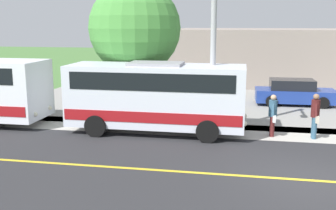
# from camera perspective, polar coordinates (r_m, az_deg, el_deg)

# --- Properties ---
(ground_plane) EXTENTS (120.00, 120.00, 0.00)m
(ground_plane) POSITION_cam_1_polar(r_m,az_deg,el_deg) (12.83, 19.31, -10.07)
(ground_plane) COLOR #477238
(road_surface) EXTENTS (8.00, 100.00, 0.01)m
(road_surface) POSITION_cam_1_polar(r_m,az_deg,el_deg) (12.83, 19.31, -10.05)
(road_surface) COLOR #28282B
(road_surface) RESTS_ON ground
(sidewalk) EXTENTS (2.40, 100.00, 0.01)m
(sidewalk) POSITION_cam_1_polar(r_m,az_deg,el_deg) (17.73, 16.84, -3.92)
(sidewalk) COLOR #B2ADA3
(sidewalk) RESTS_ON ground
(parking_lot_surface) EXTENTS (14.00, 36.00, 0.01)m
(parking_lot_surface) POSITION_cam_1_polar(r_m,az_deg,el_deg) (25.15, 21.91, 0.24)
(parking_lot_surface) COLOR gray
(parking_lot_surface) RESTS_ON ground
(road_centre_line) EXTENTS (0.16, 100.00, 0.00)m
(road_centre_line) POSITION_cam_1_polar(r_m,az_deg,el_deg) (12.83, 19.31, -10.03)
(road_centre_line) COLOR gold
(road_centre_line) RESTS_ON ground
(shuttle_bus_front) EXTENTS (2.60, 7.50, 2.99)m
(shuttle_bus_front) POSITION_cam_1_polar(r_m,az_deg,el_deg) (16.91, -1.70, 1.54)
(shuttle_bus_front) COLOR silver
(shuttle_bus_front) RESTS_ON ground
(pedestrian_with_bags) EXTENTS (0.72, 0.34, 1.83)m
(pedestrian_with_bags) POSITION_cam_1_polar(r_m,az_deg,el_deg) (17.14, 20.14, -1.26)
(pedestrian_with_bags) COLOR #335972
(pedestrian_with_bags) RESTS_ON ground
(pedestrian_waiting) EXTENTS (0.72, 0.34, 1.73)m
(pedestrian_waiting) POSITION_cam_1_polar(r_m,az_deg,el_deg) (16.99, 14.64, -1.23)
(pedestrian_waiting) COLOR #4C1919
(pedestrian_waiting) RESTS_ON ground
(street_light_pole) EXTENTS (1.97, 0.24, 7.46)m
(street_light_pole) POSITION_cam_1_polar(r_m,az_deg,el_deg) (16.72, 6.43, 9.94)
(street_light_pole) COLOR #9E9EA3
(street_light_pole) RESTS_ON ground
(parked_car_near) EXTENTS (2.09, 4.44, 1.45)m
(parked_car_near) POSITION_cam_1_polar(r_m,az_deg,el_deg) (23.94, 17.46, 1.68)
(parked_car_near) COLOR navy
(parked_car_near) RESTS_ON ground
(tree_curbside) EXTENTS (4.48, 4.48, 6.57)m
(tree_curbside) POSITION_cam_1_polar(r_m,az_deg,el_deg) (19.89, -4.73, 10.77)
(tree_curbside) COLOR brown
(tree_curbside) RESTS_ON ground
(commercial_building) EXTENTS (10.00, 22.57, 4.10)m
(commercial_building) POSITION_cam_1_polar(r_m,az_deg,el_deg) (33.82, 20.65, 6.56)
(commercial_building) COLOR gray
(commercial_building) RESTS_ON ground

